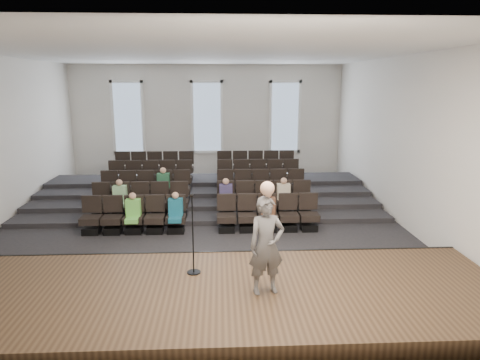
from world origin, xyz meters
name	(u,v)px	position (x,y,z in m)	size (l,w,h in m)	color
ground	(202,225)	(0.00, 0.00, 0.00)	(14.00, 14.00, 0.00)	black
ceiling	(199,53)	(0.00, 0.00, 5.01)	(12.00, 14.00, 0.02)	white
wall_back	(207,122)	(0.00, 7.02, 2.50)	(12.00, 0.04, 5.00)	silver
wall_front	(178,218)	(0.00, -7.02, 2.50)	(12.00, 0.04, 5.00)	silver
wall_right	(404,142)	(6.02, 0.00, 2.50)	(0.04, 14.00, 5.00)	silver
stage	(192,302)	(0.00, -5.10, 0.25)	(11.80, 3.60, 0.50)	#48331F
stage_lip	(197,262)	(0.00, -3.33, 0.25)	(11.80, 0.06, 0.52)	black
risers	(206,193)	(0.00, 3.17, 0.20)	(11.80, 4.80, 0.60)	black
seating_rows	(204,191)	(0.00, 1.54, 0.68)	(6.80, 4.70, 1.67)	black
windows	(207,117)	(0.00, 6.95, 2.70)	(8.44, 0.10, 3.24)	white
audience	(196,199)	(-0.19, 0.15, 0.79)	(5.45, 2.64, 1.10)	#6CCB51
speaker	(266,246)	(1.36, -5.26, 1.39)	(0.65, 0.43, 1.78)	#565452
mic_stand	(193,250)	(0.01, -4.39, 0.99)	(0.27, 0.27, 1.63)	black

